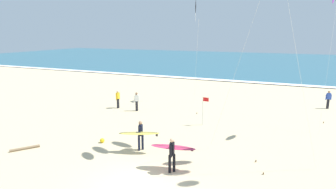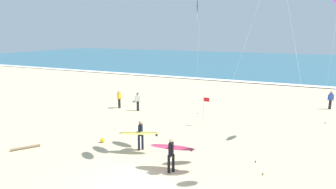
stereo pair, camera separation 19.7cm
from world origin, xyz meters
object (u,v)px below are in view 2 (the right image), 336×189
object	(u,v)px
surfer_lead	(140,133)
bystander_white_top	(138,101)
beach_ball	(102,140)
driftwood_log	(26,148)
bystander_blue_top	(331,100)
kite_diamond_charcoal_mid	(197,11)
surfer_trailing	(172,150)
bystander_yellow_top	(119,99)
lifeguard_flag	(204,108)

from	to	relation	value
surfer_lead	bystander_white_top	bearing A→B (deg)	121.38
surfer_lead	bystander_white_top	size ratio (longest dim) A/B	1.48
beach_ball	driftwood_log	bearing A→B (deg)	-141.41
surfer_lead	bystander_blue_top	size ratio (longest dim) A/B	1.48
kite_diamond_charcoal_mid	driftwood_log	bearing A→B (deg)	-107.13
kite_diamond_charcoal_mid	surfer_trailing	bearing A→B (deg)	-74.67
surfer_lead	bystander_yellow_top	distance (m)	10.10
kite_diamond_charcoal_mid	beach_ball	world-z (taller)	kite_diamond_charcoal_mid
surfer_trailing	lifeguard_flag	distance (m)	7.55
kite_diamond_charcoal_mid	driftwood_log	xyz separation A→B (m)	(-4.76, -15.45, -8.38)
lifeguard_flag	beach_ball	size ratio (longest dim) A/B	7.50
bystander_white_top	beach_ball	size ratio (longest dim) A/B	5.68
surfer_trailing	beach_ball	distance (m)	5.65
bystander_blue_top	lifeguard_flag	xyz separation A→B (m)	(-8.49, -8.98, 0.45)
kite_diamond_charcoal_mid	driftwood_log	size ratio (longest dim) A/B	6.00
surfer_lead	bystander_blue_top	world-z (taller)	surfer_lead
kite_diamond_charcoal_mid	bystander_white_top	world-z (taller)	kite_diamond_charcoal_mid
surfer_lead	surfer_trailing	world-z (taller)	same
bystander_blue_top	bystander_white_top	xyz separation A→B (m)	(-14.83, -7.50, 0.00)
surfer_lead	lifeguard_flag	distance (m)	6.30
beach_ball	surfer_lead	bearing A→B (deg)	-3.99
kite_diamond_charcoal_mid	bystander_blue_top	bearing A→B (deg)	10.19
kite_diamond_charcoal_mid	bystander_yellow_top	world-z (taller)	kite_diamond_charcoal_mid
bystander_yellow_top	beach_ball	xyz separation A→B (m)	(3.82, -7.48, -0.67)
bystander_yellow_top	bystander_blue_top	bearing A→B (deg)	23.65
surfer_lead	kite_diamond_charcoal_mid	size ratio (longest dim) A/B	0.25
surfer_trailing	lifeguard_flag	size ratio (longest dim) A/B	1.08
driftwood_log	bystander_yellow_top	bearing A→B (deg)	92.54
surfer_trailing	bystander_white_top	bearing A→B (deg)	128.68
bystander_yellow_top	kite_diamond_charcoal_mid	bearing A→B (deg)	45.35
bystander_yellow_top	lifeguard_flag	bearing A→B (deg)	-11.01
lifeguard_flag	surfer_trailing	bearing A→B (deg)	-83.60
bystander_blue_top	bystander_white_top	distance (m)	16.62
bystander_yellow_top	bystander_blue_top	xyz separation A→B (m)	(16.81, 7.36, 0.00)
bystander_blue_top	driftwood_log	xyz separation A→B (m)	(-16.36, -17.53, -0.74)
surfer_trailing	bystander_yellow_top	world-z (taller)	surfer_trailing
surfer_lead	bystander_white_top	distance (m)	8.82
surfer_trailing	bystander_white_top	world-z (taller)	surfer_trailing
bystander_yellow_top	driftwood_log	xyz separation A→B (m)	(0.45, -10.17, -0.74)
kite_diamond_charcoal_mid	driftwood_log	world-z (taller)	kite_diamond_charcoal_mid
surfer_lead	driftwood_log	bearing A→B (deg)	-157.78
driftwood_log	bystander_blue_top	bearing A→B (deg)	46.98
surfer_lead	beach_ball	distance (m)	2.90
bystander_blue_top	bystander_white_top	size ratio (longest dim) A/B	1.00
surfer_trailing	bystander_white_top	xyz separation A→B (m)	(-7.18, 8.97, -0.24)
surfer_lead	driftwood_log	world-z (taller)	surfer_lead
surfer_trailing	kite_diamond_charcoal_mid	xyz separation A→B (m)	(-3.95, 14.39, 7.40)
bystander_white_top	lifeguard_flag	bearing A→B (deg)	-13.09
bystander_blue_top	lifeguard_flag	size ratio (longest dim) A/B	0.76
surfer_trailing	driftwood_log	distance (m)	8.82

